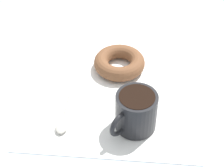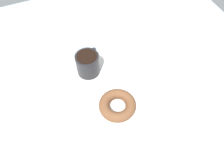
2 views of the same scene
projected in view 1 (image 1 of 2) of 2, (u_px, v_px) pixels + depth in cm
name	position (u px, v px, depth cm)	size (l,w,h in cm)	color
ground_plane	(113.00, 90.00, 81.98)	(120.00, 120.00, 2.00)	#99A8B7
napkin	(112.00, 91.00, 79.87)	(35.11, 35.11, 0.30)	white
coffee_cup	(135.00, 111.00, 69.84)	(9.44, 8.93, 7.80)	black
donut	(119.00, 62.00, 84.26)	(11.53, 11.53, 3.28)	brown
spoon	(64.00, 120.00, 73.07)	(12.96, 2.61, 0.90)	#B7B2A8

